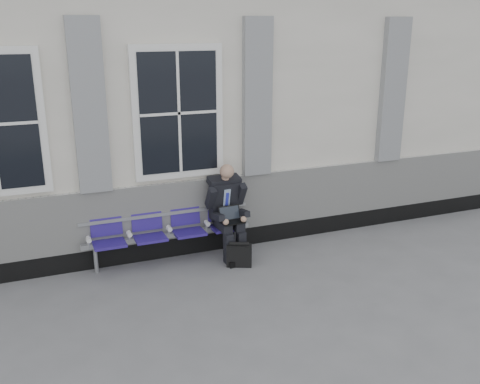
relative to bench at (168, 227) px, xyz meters
name	(u,v)px	position (x,y,z in m)	size (l,w,h in m)	color
ground	(187,300)	(-0.10, -1.32, -0.55)	(70.00, 70.00, 0.00)	slate
station_building	(128,99)	(-0.11, 2.15, 1.67)	(14.40, 4.40, 4.49)	silver
bench	(168,227)	(0.00, 0.00, 0.00)	(2.60, 0.47, 0.91)	#9EA0A3
businessman	(227,207)	(0.91, -0.14, 0.24)	(0.61, 0.82, 1.48)	black
briefcase	(239,255)	(0.93, -0.59, -0.37)	(0.41, 0.30, 0.39)	black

